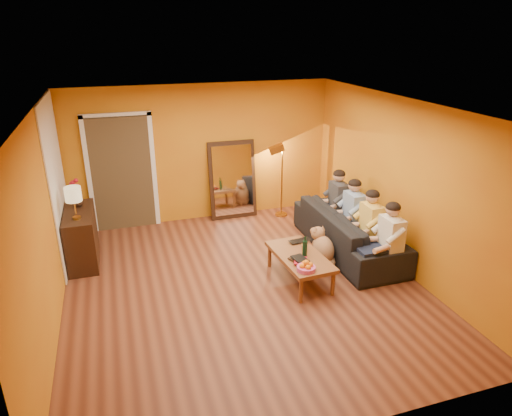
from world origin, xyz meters
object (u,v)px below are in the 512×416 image
object	(u,v)px
person_mid_right	(353,214)
laptop	(302,242)
sideboard	(82,237)
floor_lamp	(282,181)
coffee_table	(299,267)
vase	(78,201)
mirror_frame	(232,180)
dog	(323,248)
wine_bottle	(305,246)
person_mid_left	(371,227)
tumbler	(304,247)
person_far_right	(338,203)
person_far_left	(390,241)
table_lamp	(74,203)
sofa	(348,231)

from	to	relation	value
person_mid_right	laptop	bearing A→B (deg)	-159.61
sideboard	floor_lamp	xyz separation A→B (m)	(3.71, 0.80, 0.29)
coffee_table	vase	size ratio (longest dim) A/B	7.05
mirror_frame	dog	bearing A→B (deg)	-72.06
wine_bottle	vase	xyz separation A→B (m)	(-3.13, 1.94, 0.36)
wine_bottle	floor_lamp	bearing A→B (deg)	76.81
dog	sideboard	bearing A→B (deg)	-176.78
coffee_table	sideboard	bearing A→B (deg)	148.45
coffee_table	wine_bottle	distance (m)	0.37
person_mid_left	tumbler	bearing A→B (deg)	-175.51
floor_lamp	laptop	bearing A→B (deg)	-87.79
mirror_frame	person_mid_left	distance (m)	2.96
tumbler	person_far_right	bearing A→B (deg)	45.58
laptop	vase	xyz separation A→B (m)	(-3.26, 1.54, 0.50)
dog	person_far_left	world-z (taller)	person_far_left
table_lamp	person_far_right	bearing A→B (deg)	-0.30
sideboard	person_mid_right	distance (m)	4.46
sideboard	sofa	bearing A→B (deg)	-12.93
tumbler	laptop	world-z (taller)	tumbler
mirror_frame	sideboard	xyz separation A→B (m)	(-2.79, -1.08, -0.34)
wine_bottle	tumbler	xyz separation A→B (m)	(0.07, 0.17, -0.11)
dog	coffee_table	bearing A→B (deg)	-127.88
mirror_frame	dog	distance (m)	2.61
sofa	floor_lamp	world-z (taller)	floor_lamp
floor_lamp	dog	bearing A→B (deg)	-79.02
floor_lamp	person_far_right	size ratio (longest dim) A/B	1.18
dog	vase	xyz separation A→B (m)	(-3.58, 1.62, 0.60)
sofa	tumbler	world-z (taller)	sofa
sofa	dog	size ratio (longest dim) A/B	3.70
table_lamp	floor_lamp	world-z (taller)	floor_lamp
tumbler	vase	world-z (taller)	vase
person_mid_right	tumbler	xyz separation A→B (m)	(-1.17, -0.64, -0.14)
dog	vase	size ratio (longest dim) A/B	3.84
person_far_left	laptop	distance (m)	1.32
coffee_table	laptop	xyz separation A→B (m)	(0.18, 0.35, 0.22)
person_far_right	tumbler	world-z (taller)	person_far_right
mirror_frame	table_lamp	size ratio (longest dim) A/B	2.98
sofa	dog	bearing A→B (deg)	121.05
mirror_frame	coffee_table	size ratio (longest dim) A/B	1.25
sideboard	dog	world-z (taller)	sideboard
mirror_frame	person_mid_right	xyz separation A→B (m)	(1.58, -1.95, -0.15)
table_lamp	tumbler	world-z (taller)	table_lamp
coffee_table	person_mid_right	distance (m)	1.55
coffee_table	person_mid_left	distance (m)	1.37
sofa	dog	world-z (taller)	sofa
person_far_left	person_mid_left	xyz separation A→B (m)	(0.00, 0.55, 0.00)
sideboard	table_lamp	bearing A→B (deg)	-90.00
person_mid_right	laptop	size ratio (longest dim) A/B	3.36
dog	person_far_left	xyz separation A→B (m)	(0.79, -0.60, 0.28)
table_lamp	dog	bearing A→B (deg)	-16.61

